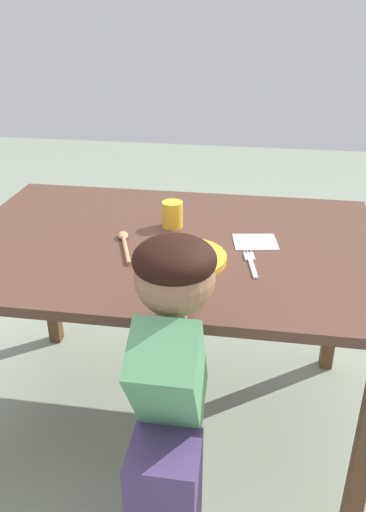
{
  "coord_description": "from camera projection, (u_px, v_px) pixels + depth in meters",
  "views": [
    {
      "loc": [
        0.29,
        -1.51,
        1.47
      ],
      "look_at": [
        0.07,
        -0.14,
        0.77
      ],
      "focal_mm": 36.63,
      "sensor_mm": 36.0,
      "label": 1
    }
  ],
  "objects": [
    {
      "name": "person",
      "position": [
        169.0,
        411.0,
        1.25
      ],
      "size": [
        0.19,
        0.42,
        0.99
      ],
      "color": "#4D3A6B",
      "rests_on": "ground_plane"
    },
    {
      "name": "dining_table",
      "position": [
        169.0,
        262.0,
        1.73
      ],
      "size": [
        1.36,
        0.92,
        0.75
      ],
      "color": "#523428",
      "rests_on": "ground_plane"
    },
    {
      "name": "napkin",
      "position": [
        255.0,
        242.0,
        1.68
      ],
      "size": [
        0.15,
        0.14,
        0.0
      ],
      "primitive_type": "cube",
      "rotation": [
        0.0,
        0.0,
        0.16
      ],
      "color": "white",
      "rests_on": "dining_table"
    },
    {
      "name": "spoon",
      "position": [
        125.0,
        243.0,
        1.66
      ],
      "size": [
        0.1,
        0.22,
        0.02
      ],
      "rotation": [
        0.0,
        0.0,
        1.91
      ],
      "color": "tan",
      "rests_on": "dining_table"
    },
    {
      "name": "plate",
      "position": [
        181.0,
        256.0,
        1.56
      ],
      "size": [
        0.26,
        0.26,
        0.06
      ],
      "color": "gold",
      "rests_on": "dining_table"
    },
    {
      "name": "fork",
      "position": [
        251.0,
        262.0,
        1.55
      ],
      "size": [
        0.05,
        0.2,
        0.01
      ],
      "rotation": [
        0.0,
        0.0,
        1.75
      ],
      "color": "silver",
      "rests_on": "dining_table"
    },
    {
      "name": "ground_plane",
      "position": [
        171.0,
        414.0,
        2.04
      ],
      "size": [
        8.0,
        8.0,
        0.0
      ],
      "primitive_type": "plane",
      "color": "gray"
    },
    {
      "name": "drinking_cup",
      "position": [
        172.0,
        214.0,
        1.78
      ],
      "size": [
        0.07,
        0.07,
        0.09
      ],
      "primitive_type": "cylinder",
      "color": "gold",
      "rests_on": "dining_table"
    }
  ]
}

